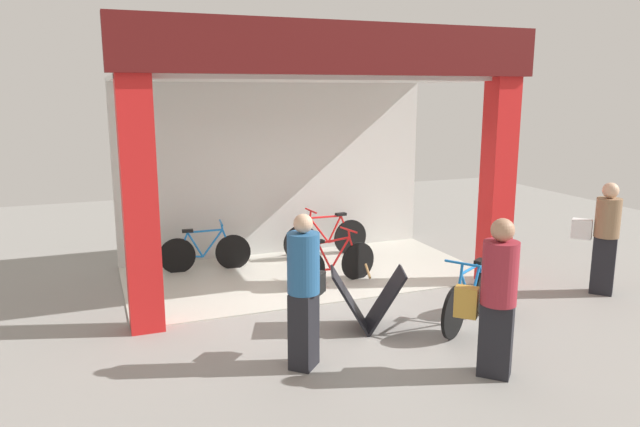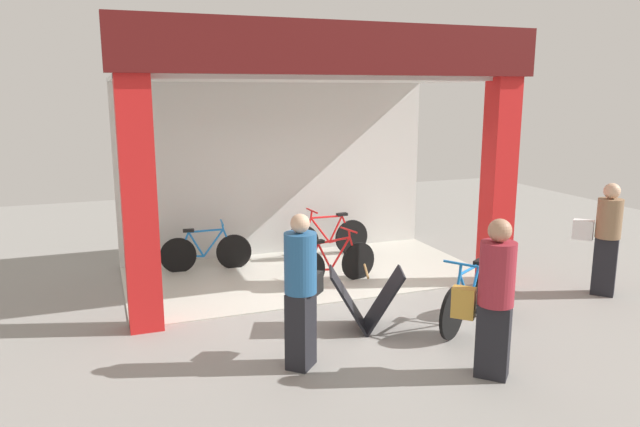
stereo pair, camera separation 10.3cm
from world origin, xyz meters
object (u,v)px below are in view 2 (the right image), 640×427
object	(u,v)px
bicycle_parked_0	(469,298)
pedestrian_2	(605,237)
bicycle_inside_0	(333,264)
sandwich_board_sign	(366,300)
pedestrian_0	(301,289)
bicycle_inside_1	(206,252)
bicycle_inside_2	(327,238)
pedestrian_1	(494,296)

from	to	relation	value
bicycle_parked_0	pedestrian_2	xyz separation A→B (m)	(2.53, 0.35, 0.50)
bicycle_inside_0	bicycle_parked_0	size ratio (longest dim) A/B	1.09
sandwich_board_sign	bicycle_parked_0	bearing A→B (deg)	-15.98
sandwich_board_sign	pedestrian_0	bearing A→B (deg)	-147.28
bicycle_inside_1	bicycle_inside_2	world-z (taller)	bicycle_inside_2
bicycle_inside_1	bicycle_parked_0	distance (m)	4.45
bicycle_inside_0	pedestrian_2	world-z (taller)	pedestrian_2
pedestrian_1	bicycle_parked_0	bearing A→B (deg)	65.16
bicycle_inside_0	bicycle_inside_2	world-z (taller)	bicycle_inside_2
bicycle_inside_1	sandwich_board_sign	size ratio (longest dim) A/B	1.43
bicycle_inside_1	pedestrian_0	size ratio (longest dim) A/B	0.88
bicycle_inside_2	pedestrian_1	size ratio (longest dim) A/B	0.96
bicycle_inside_2	pedestrian_1	distance (m)	4.87
bicycle_parked_0	sandwich_board_sign	world-z (taller)	bicycle_parked_0
pedestrian_0	pedestrian_1	xyz separation A→B (m)	(1.77, -0.91, 0.00)
bicycle_inside_0	bicycle_inside_2	xyz separation A→B (m)	(0.48, 1.49, 0.02)
bicycle_parked_0	pedestrian_2	distance (m)	2.60
bicycle_inside_1	bicycle_parked_0	size ratio (longest dim) A/B	1.07
bicycle_parked_0	pedestrian_1	world-z (taller)	pedestrian_1
sandwich_board_sign	bicycle_inside_1	bearing A→B (deg)	114.37
bicycle_parked_0	pedestrian_2	world-z (taller)	pedestrian_2
sandwich_board_sign	pedestrian_1	distance (m)	1.81
bicycle_inside_1	pedestrian_2	world-z (taller)	pedestrian_2
bicycle_inside_2	pedestrian_0	distance (m)	4.37
bicycle_inside_0	bicycle_parked_0	world-z (taller)	bicycle_parked_0
bicycle_inside_1	sandwich_board_sign	bearing A→B (deg)	-65.63
bicycle_inside_1	bicycle_parked_0	world-z (taller)	bicycle_parked_0
pedestrian_2	pedestrian_1	bearing A→B (deg)	-152.90
bicycle_inside_0	bicycle_parked_0	xyz separation A→B (m)	(1.01, -2.11, 0.02)
pedestrian_1	bicycle_inside_1	bearing A→B (deg)	114.03
pedestrian_1	pedestrian_0	bearing A→B (deg)	152.92
bicycle_parked_0	pedestrian_1	xyz separation A→B (m)	(-0.57, -1.24, 0.51)
bicycle_inside_0	pedestrian_0	world-z (taller)	pedestrian_0
bicycle_parked_0	pedestrian_1	size ratio (longest dim) A/B	0.83
bicycle_inside_2	bicycle_parked_0	xyz separation A→B (m)	(0.52, -3.60, 0.01)
pedestrian_1	pedestrian_2	bearing A→B (deg)	27.10
bicycle_parked_0	bicycle_inside_2	bearing A→B (deg)	98.27
bicycle_inside_0	pedestrian_0	size ratio (longest dim) A/B	0.90
bicycle_inside_1	pedestrian_0	distance (m)	3.92
bicycle_inside_2	bicycle_inside_0	bearing A→B (deg)	-107.95
bicycle_parked_0	pedestrian_2	size ratio (longest dim) A/B	0.85
bicycle_inside_1	bicycle_inside_0	bearing A→B (deg)	-40.08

